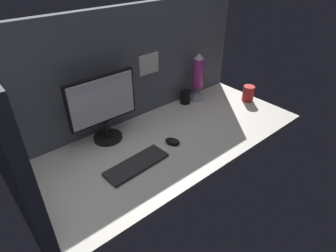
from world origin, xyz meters
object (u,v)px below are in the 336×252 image
mug_red_plastic (248,93)px  mouse (172,141)px  monitor (103,106)px  mug_black_travel (185,97)px  keyboard (137,164)px  lava_lamp (198,81)px

mug_red_plastic → mouse: bearing=-176.6°
monitor → mouse: bearing=-48.5°
mouse → mug_black_travel: (42.37, 33.75, 3.41)cm
keyboard → mouse: size_ratio=3.85×
keyboard → lava_lamp: 91.16cm
monitor → mug_red_plastic: (109.88, -26.24, -17.35)cm
keyboard → mug_red_plastic: mug_red_plastic is taller
mug_red_plastic → mug_black_travel: size_ratio=1.19×
mouse → mug_red_plastic: mug_red_plastic is taller
mug_black_travel → monitor: bearing=-177.9°
monitor → keyboard: (-1.33, -33.92, -22.42)cm
mug_red_plastic → mug_black_travel: mug_red_plastic is taller
mouse → mug_red_plastic: size_ratio=0.79×
keyboard → mug_black_travel: mug_black_travel is taller
mug_black_travel → lava_lamp: (11.51, -1.17, 10.50)cm
keyboard → lava_lamp: (82.75, 35.34, 14.61)cm
monitor → mug_red_plastic: bearing=-13.4°
monitor → mug_red_plastic: size_ratio=3.57×
monitor → mug_black_travel: monitor is taller
mouse → lava_lamp: lava_lamp is taller
monitor → mug_red_plastic: monitor is taller
lava_lamp → mouse: bearing=-148.8°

